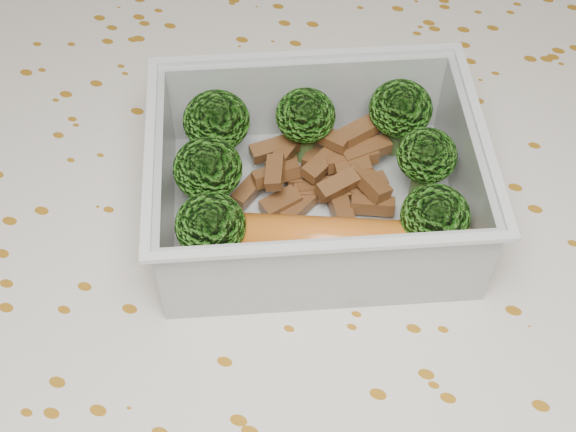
% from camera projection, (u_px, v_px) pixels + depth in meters
% --- Properties ---
extents(dining_table, '(1.40, 0.90, 0.75)m').
position_uv_depth(dining_table, '(293.00, 313.00, 0.57)').
color(dining_table, brown).
rests_on(dining_table, ground).
extents(tablecloth, '(1.46, 0.96, 0.19)m').
position_uv_depth(tablecloth, '(294.00, 274.00, 0.53)').
color(tablecloth, silver).
rests_on(tablecloth, dining_table).
extents(lunch_container, '(0.24, 0.22, 0.07)m').
position_uv_depth(lunch_container, '(316.00, 190.00, 0.50)').
color(lunch_container, silver).
rests_on(lunch_container, tablecloth).
extents(broccoli_florets, '(0.19, 0.17, 0.06)m').
position_uv_depth(broccoli_florets, '(307.00, 159.00, 0.49)').
color(broccoli_florets, '#608C3F').
rests_on(broccoli_florets, lunch_container).
extents(meat_pile, '(0.10, 0.09, 0.03)m').
position_uv_depth(meat_pile, '(325.00, 173.00, 0.51)').
color(meat_pile, brown).
rests_on(meat_pile, lunch_container).
extents(sausage, '(0.17, 0.07, 0.03)m').
position_uv_depth(sausage, '(330.00, 242.00, 0.47)').
color(sausage, '#C6631D').
rests_on(sausage, lunch_container).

